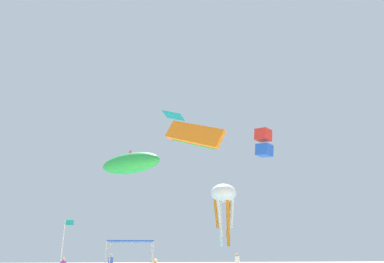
# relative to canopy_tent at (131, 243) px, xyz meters

# --- Properties ---
(canopy_tent) EXTENTS (2.68, 3.05, 2.55)m
(canopy_tent) POSITION_rel_canopy_tent_xyz_m (0.00, 0.00, 0.00)
(canopy_tent) COLOR #B2B2B7
(canopy_tent) RESTS_ON ground
(person_near_tent) EXTENTS (0.41, 0.42, 1.74)m
(person_near_tent) POSITION_rel_canopy_tent_xyz_m (-1.81, 9.17, -1.39)
(person_near_tent) COLOR black
(person_near_tent) RESTS_ON ground
(person_central) EXTENTS (0.46, 0.43, 1.82)m
(person_central) POSITION_rel_canopy_tent_xyz_m (9.65, 10.98, -1.34)
(person_central) COLOR brown
(person_central) RESTS_ON ground
(banner_flag) EXTENTS (0.61, 0.06, 4.03)m
(banner_flag) POSITION_rel_canopy_tent_xyz_m (-4.62, 3.32, -0.01)
(banner_flag) COLOR silver
(banner_flag) RESTS_ON ground
(kite_box_red) EXTENTS (2.08, 2.10, 3.15)m
(kite_box_red) POSITION_rel_canopy_tent_xyz_m (13.41, 11.93, 10.78)
(kite_box_red) COLOR red
(kite_diamond_teal) EXTENTS (3.15, 3.20, 3.77)m
(kite_diamond_teal) POSITION_rel_canopy_tent_xyz_m (4.09, 18.85, 15.93)
(kite_diamond_teal) COLOR teal
(kite_octopus_white) EXTENTS (3.99, 3.99, 7.55)m
(kite_octopus_white) POSITION_rel_canopy_tent_xyz_m (10.73, 20.28, 6.14)
(kite_octopus_white) COLOR white
(kite_inflatable_green) EXTENTS (6.94, 6.11, 2.61)m
(kite_inflatable_green) POSITION_rel_canopy_tent_xyz_m (-0.79, 11.83, 7.93)
(kite_inflatable_green) COLOR green
(kite_parafoil_orange) EXTENTS (4.41, 3.52, 3.24)m
(kite_parafoil_orange) POSITION_rel_canopy_tent_xyz_m (4.37, 2.76, 8.19)
(kite_parafoil_orange) COLOR orange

